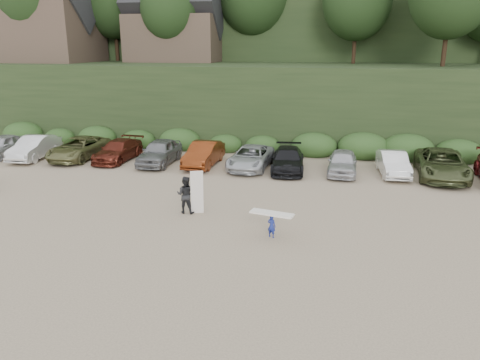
# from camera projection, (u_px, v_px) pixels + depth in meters

# --- Properties ---
(ground) EXTENTS (120.00, 120.00, 0.00)m
(ground) POSITION_uv_depth(u_px,v_px,m) (268.00, 232.00, 19.66)
(ground) COLOR tan
(ground) RESTS_ON ground
(hillside_backdrop) EXTENTS (90.00, 41.50, 28.00)m
(hillside_backdrop) POSITION_uv_depth(u_px,v_px,m) (315.00, 8.00, 50.33)
(hillside_backdrop) COLOR black
(hillside_backdrop) RESTS_ON ground
(parked_cars) EXTENTS (34.30, 6.45, 1.63)m
(parked_cars) POSITION_uv_depth(u_px,v_px,m) (240.00, 156.00, 29.51)
(parked_cars) COLOR #B3B4B8
(parked_cars) RESTS_ON ground
(child_surfer) EXTENTS (1.84, 0.87, 1.07)m
(child_surfer) POSITION_uv_depth(u_px,v_px,m) (272.00, 220.00, 18.91)
(child_surfer) COLOR navy
(child_surfer) RESTS_ON ground
(adult_surfer) EXTENTS (1.32, 0.69, 2.08)m
(adult_surfer) POSITION_uv_depth(u_px,v_px,m) (187.00, 194.00, 21.62)
(adult_surfer) COLOR black
(adult_surfer) RESTS_ON ground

